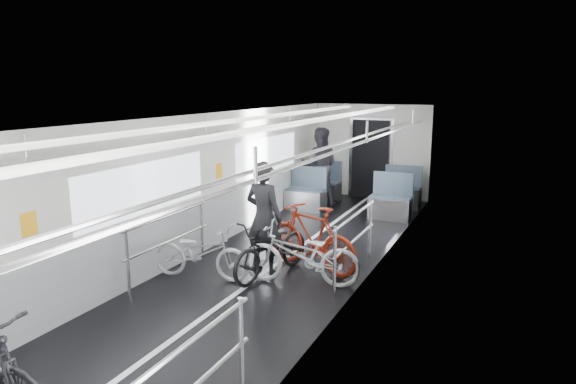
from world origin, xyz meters
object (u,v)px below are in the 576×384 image
bike_right_far (312,238)px  bike_left_far (201,253)px  bike_aisle (272,248)px  person_standing (264,218)px  bike_right_mid (301,255)px  person_seated (320,166)px

bike_right_far → bike_left_far: bearing=-34.1°
bike_aisle → person_standing: size_ratio=0.97×
bike_right_mid → bike_aisle: (-0.53, 0.15, -0.01)m
bike_left_far → bike_right_mid: bike_right_mid is taller
bike_left_far → person_standing: size_ratio=0.88×
bike_right_mid → bike_aisle: size_ratio=1.02×
bike_aisle → person_seated: bearing=115.2°
bike_left_far → person_standing: person_standing is taller
person_seated → bike_right_far: bearing=94.5°
bike_aisle → person_standing: person_standing is taller
bike_aisle → bike_right_far: bearing=60.7°
bike_right_far → person_seated: person_seated is taller
bike_right_far → bike_aisle: size_ratio=1.03×
person_standing → person_seated: (-0.91, 4.79, 0.06)m
bike_right_far → bike_right_mid: bearing=26.3°
bike_right_mid → bike_aisle: bike_right_mid is taller
bike_aisle → person_seated: size_ratio=0.91×
bike_right_far → person_seated: size_ratio=0.94×
bike_left_far → bike_right_far: bike_right_far is taller
bike_right_far → person_standing: person_standing is taller
bike_aisle → person_standing: bearing=164.8°
bike_left_far → person_seated: size_ratio=0.83×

